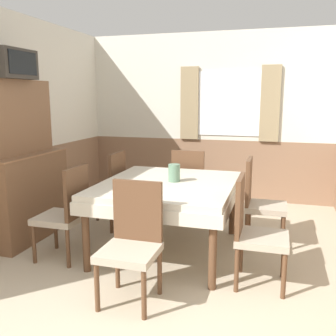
{
  "coord_description": "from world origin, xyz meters",
  "views": [
    {
      "loc": [
        1.07,
        -1.55,
        1.62
      ],
      "look_at": [
        0.0,
        2.09,
        0.9
      ],
      "focal_mm": 40.0,
      "sensor_mm": 36.0,
      "label": 1
    }
  ],
  "objects_px": {
    "chair_left_far": "(109,188)",
    "chair_head_window": "(190,184)",
    "sideboard": "(22,174)",
    "tv": "(12,64)",
    "dining_table": "(168,192)",
    "chair_head_near": "(132,239)",
    "vase": "(174,173)",
    "chair_left_near": "(66,211)",
    "chair_right_far": "(259,200)",
    "chair_right_near": "(254,229)"
  },
  "relations": [
    {
      "from": "dining_table",
      "to": "chair_right_far",
      "type": "distance_m",
      "value": 1.05
    },
    {
      "from": "chair_right_near",
      "to": "chair_head_window",
      "type": "bearing_deg",
      "value": -148.57
    },
    {
      "from": "sideboard",
      "to": "tv",
      "type": "height_order",
      "value": "tv"
    },
    {
      "from": "chair_right_near",
      "to": "dining_table",
      "type": "bearing_deg",
      "value": -118.07
    },
    {
      "from": "tv",
      "to": "dining_table",
      "type": "bearing_deg",
      "value": 7.11
    },
    {
      "from": "chair_head_window",
      "to": "tv",
      "type": "bearing_deg",
      "value": -143.69
    },
    {
      "from": "chair_head_window",
      "to": "chair_right_far",
      "type": "distance_m",
      "value": 1.05
    },
    {
      "from": "tv",
      "to": "vase",
      "type": "height_order",
      "value": "tv"
    },
    {
      "from": "dining_table",
      "to": "chair_head_window",
      "type": "bearing_deg",
      "value": 90.0
    },
    {
      "from": "chair_head_near",
      "to": "chair_right_far",
      "type": "bearing_deg",
      "value": -121.43
    },
    {
      "from": "chair_head_window",
      "to": "vase",
      "type": "relative_size",
      "value": 5.22
    },
    {
      "from": "chair_head_near",
      "to": "vase",
      "type": "bearing_deg",
      "value": -92.88
    },
    {
      "from": "dining_table",
      "to": "vase",
      "type": "bearing_deg",
      "value": 42.3
    },
    {
      "from": "chair_right_far",
      "to": "chair_right_near",
      "type": "height_order",
      "value": "same"
    },
    {
      "from": "sideboard",
      "to": "dining_table",
      "type": "bearing_deg",
      "value": 3.21
    },
    {
      "from": "chair_left_far",
      "to": "dining_table",
      "type": "bearing_deg",
      "value": -118.07
    },
    {
      "from": "dining_table",
      "to": "vase",
      "type": "distance_m",
      "value": 0.21
    },
    {
      "from": "chair_right_far",
      "to": "tv",
      "type": "xyz_separation_m",
      "value": [
        -2.57,
        -0.69,
        1.46
      ]
    },
    {
      "from": "chair_right_far",
      "to": "dining_table",
      "type": "bearing_deg",
      "value": -61.93
    },
    {
      "from": "dining_table",
      "to": "vase",
      "type": "relative_size",
      "value": 8.55
    },
    {
      "from": "chair_left_far",
      "to": "vase",
      "type": "xyz_separation_m",
      "value": [
        0.97,
        -0.44,
        0.34
      ]
    },
    {
      "from": "chair_head_window",
      "to": "vase",
      "type": "xyz_separation_m",
      "value": [
        0.05,
        -0.96,
        0.34
      ]
    },
    {
      "from": "chair_left_near",
      "to": "chair_right_near",
      "type": "bearing_deg",
      "value": -90.0
    },
    {
      "from": "chair_right_near",
      "to": "chair_left_near",
      "type": "bearing_deg",
      "value": -90.0
    },
    {
      "from": "chair_right_far",
      "to": "chair_head_near",
      "type": "xyz_separation_m",
      "value": [
        -0.91,
        -1.5,
        0.0
      ]
    },
    {
      "from": "chair_right_near",
      "to": "tv",
      "type": "relative_size",
      "value": 1.79
    },
    {
      "from": "chair_head_window",
      "to": "tv",
      "type": "distance_m",
      "value": 2.52
    },
    {
      "from": "chair_head_window",
      "to": "chair_left_near",
      "type": "distance_m",
      "value": 1.75
    },
    {
      "from": "dining_table",
      "to": "sideboard",
      "type": "bearing_deg",
      "value": -176.79
    },
    {
      "from": "tv",
      "to": "chair_head_near",
      "type": "bearing_deg",
      "value": -25.88
    },
    {
      "from": "chair_head_window",
      "to": "sideboard",
      "type": "xyz_separation_m",
      "value": [
        -1.71,
        -1.1,
        0.26
      ]
    },
    {
      "from": "chair_left_far",
      "to": "chair_left_near",
      "type": "distance_m",
      "value": 0.97
    },
    {
      "from": "chair_left_near",
      "to": "chair_head_near",
      "type": "relative_size",
      "value": 1.0
    },
    {
      "from": "chair_head_window",
      "to": "chair_right_near",
      "type": "xyz_separation_m",
      "value": [
        0.91,
        -1.5,
        0.0
      ]
    },
    {
      "from": "dining_table",
      "to": "sideboard",
      "type": "height_order",
      "value": "sideboard"
    },
    {
      "from": "sideboard",
      "to": "tv",
      "type": "relative_size",
      "value": 3.38
    },
    {
      "from": "chair_left_near",
      "to": "sideboard",
      "type": "distance_m",
      "value": 0.92
    },
    {
      "from": "chair_head_window",
      "to": "vase",
      "type": "distance_m",
      "value": 1.02
    },
    {
      "from": "chair_left_far",
      "to": "chair_right_far",
      "type": "distance_m",
      "value": 1.83
    },
    {
      "from": "dining_table",
      "to": "tv",
      "type": "distance_m",
      "value": 2.12
    },
    {
      "from": "tv",
      "to": "vase",
      "type": "bearing_deg",
      "value": 8.49
    },
    {
      "from": "chair_right_far",
      "to": "chair_head_near",
      "type": "relative_size",
      "value": 1.0
    },
    {
      "from": "chair_left_far",
      "to": "chair_left_near",
      "type": "height_order",
      "value": "same"
    },
    {
      "from": "chair_head_window",
      "to": "chair_left_near",
      "type": "xyz_separation_m",
      "value": [
        -0.91,
        -1.5,
        0.0
      ]
    },
    {
      "from": "dining_table",
      "to": "chair_head_window",
      "type": "height_order",
      "value": "chair_head_window"
    },
    {
      "from": "chair_left_far",
      "to": "chair_head_window",
      "type": "xyz_separation_m",
      "value": [
        0.91,
        0.52,
        0.0
      ]
    },
    {
      "from": "chair_left_near",
      "to": "chair_head_near",
      "type": "xyz_separation_m",
      "value": [
        0.91,
        -0.52,
        0.0
      ]
    },
    {
      "from": "tv",
      "to": "chair_left_near",
      "type": "bearing_deg",
      "value": -20.83
    },
    {
      "from": "dining_table",
      "to": "chair_left_far",
      "type": "height_order",
      "value": "chair_left_far"
    },
    {
      "from": "chair_head_window",
      "to": "sideboard",
      "type": "height_order",
      "value": "sideboard"
    }
  ]
}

